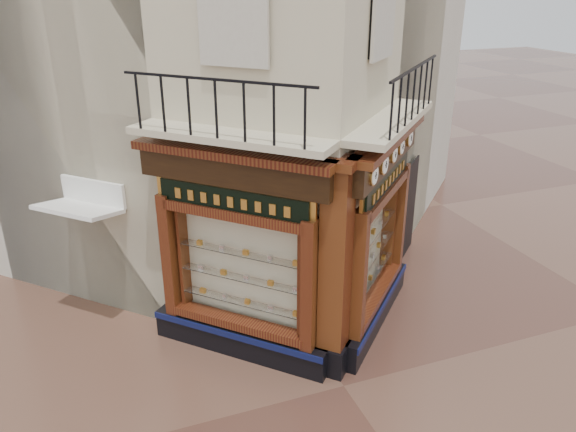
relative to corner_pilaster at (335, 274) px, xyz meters
name	(u,v)px	position (x,y,z in m)	size (l,w,h in m)	color
ground	(344,386)	(0.00, -0.50, -1.95)	(80.00, 80.00, 0.00)	#4B2C23
main_building	(235,3)	(0.00, 5.66, 4.05)	(8.00, 8.00, 12.00)	#C1B696
neighbour_left	(115,21)	(-2.47, 8.13, 3.55)	(8.00, 8.00, 11.00)	beige
neighbour_right	(297,17)	(2.47, 8.13, 3.55)	(8.00, 8.00, 11.00)	beige
shopfront_left	(237,259)	(-1.41, 1.07, 0.03)	(2.86, 2.86, 3.98)	black
shopfront_right	(378,235)	(1.41, 1.07, 0.03)	(2.86, 2.86, 3.98)	black
corner_pilaster	(335,274)	(0.00, 0.00, 0.00)	(0.85, 0.85, 3.98)	black
balcony	(315,128)	(0.00, 0.99, 2.27)	(5.94, 2.97, 1.03)	#C1B696
clock_a	(374,175)	(0.63, 0.02, 1.67)	(0.29, 0.29, 0.35)	#C29140
clock_b	(384,164)	(1.06, 0.46, 1.67)	(0.30, 0.30, 0.37)	#C29140
clock_c	(394,154)	(1.51, 0.91, 1.67)	(0.26, 0.26, 0.32)	#C29140
clock_d	(401,147)	(1.89, 1.29, 1.67)	(0.26, 0.26, 0.31)	#C29140
clock_e	(410,138)	(2.37, 1.77, 1.67)	(0.28, 0.28, 0.34)	#C29140
awning	(95,318)	(-3.93, 3.22, -1.95)	(1.53, 0.92, 0.08)	white
signboard_left	(232,201)	(-1.46, 1.01, 1.15)	(2.17, 2.17, 0.58)	gold
signboard_right	(386,180)	(1.46, 1.01, 1.15)	(2.13, 2.13, 0.57)	gold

